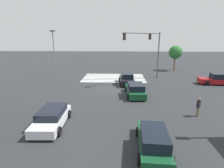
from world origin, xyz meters
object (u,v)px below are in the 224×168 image
object	(u,v)px
pedestrian	(198,106)
street_light_pole_b	(54,49)
tree_corner_a	(175,52)
car_3	(127,79)
car_5	(52,118)
car_4	(135,90)
car_0	(153,140)
traffic_signal_mast	(150,46)
car_2	(217,80)

from	to	relation	value
pedestrian	street_light_pole_b	distance (m)	24.87
street_light_pole_b	pedestrian	bearing A→B (deg)	138.19
street_light_pole_b	tree_corner_a	bearing A→B (deg)	-167.05
pedestrian	tree_corner_a	size ratio (longest dim) A/B	0.34
pedestrian	car_3	bearing A→B (deg)	-17.27
car_3	street_light_pole_b	xyz separation A→B (m)	(12.59, -5.97, 3.91)
car_3	pedestrian	size ratio (longest dim) A/B	2.59
car_5	pedestrian	size ratio (longest dim) A/B	2.72
car_4	car_0	bearing A→B (deg)	177.56
tree_corner_a	traffic_signal_mast	bearing A→B (deg)	52.71
car_5	tree_corner_a	distance (m)	28.97
car_2	car_3	size ratio (longest dim) A/B	1.10
car_0	car_4	size ratio (longest dim) A/B	0.98
car_0	street_light_pole_b	distance (m)	25.61
car_3	pedestrian	bearing A→B (deg)	-154.78
car_4	street_light_pole_b	bearing A→B (deg)	46.99
traffic_signal_mast	car_2	xyz separation A→B (m)	(-9.53, 2.00, -4.66)
car_0	tree_corner_a	size ratio (longest dim) A/B	0.93
traffic_signal_mast	tree_corner_a	distance (m)	11.09
traffic_signal_mast	car_3	size ratio (longest dim) A/B	1.69
car_5	street_light_pole_b	distance (m)	20.00
car_0	car_2	size ratio (longest dim) A/B	0.97
pedestrian	tree_corner_a	bearing A→B (deg)	-57.48
car_3	car_4	bearing A→B (deg)	-174.46
pedestrian	street_light_pole_b	bearing A→B (deg)	2.10
car_3	tree_corner_a	size ratio (longest dim) A/B	0.87
car_0	street_light_pole_b	world-z (taller)	street_light_pole_b
car_4	car_5	size ratio (longest dim) A/B	1.04
street_light_pole_b	tree_corner_a	size ratio (longest dim) A/B	1.54
traffic_signal_mast	street_light_pole_b	size ratio (longest dim) A/B	0.96
car_5	pedestrian	world-z (taller)	pedestrian
car_3	street_light_pole_b	bearing A→B (deg)	61.05
car_5	street_light_pole_b	world-z (taller)	street_light_pole_b
pedestrian	tree_corner_a	xyz separation A→B (m)	(-4.35, -21.61, 2.74)
car_4	car_5	distance (m)	10.28
car_4	street_light_pole_b	size ratio (longest dim) A/B	0.62
traffic_signal_mast	car_4	distance (m)	9.25
traffic_signal_mast	car_2	size ratio (longest dim) A/B	1.54
car_2	street_light_pole_b	bearing A→B (deg)	-7.86
car_5	pedestrian	xyz separation A→B (m)	(-11.96, -2.14, 0.28)
car_0	car_2	world-z (taller)	car_2
car_2	car_0	bearing A→B (deg)	57.19
car_2	tree_corner_a	distance (m)	11.50
car_2	car_4	distance (m)	13.36
car_0	car_2	bearing A→B (deg)	-33.57
car_0	car_4	world-z (taller)	car_4
traffic_signal_mast	pedestrian	world-z (taller)	traffic_signal_mast
car_3	car_5	size ratio (longest dim) A/B	0.95
car_0	pedestrian	xyz separation A→B (m)	(-4.72, -4.93, 0.26)
car_5	street_light_pole_b	bearing A→B (deg)	-163.04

